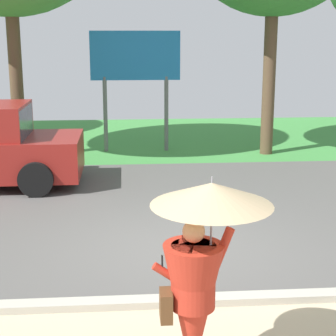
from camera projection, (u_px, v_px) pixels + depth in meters
The scene contains 3 objects.
ground_plane at pixel (166, 198), 12.07m from camera, with size 40.00×22.00×0.20m.
monk_pedestrian at pixel (198, 271), 5.43m from camera, with size 1.18×1.18×2.13m.
roadside_billboard at pixel (135, 64), 16.10m from camera, with size 2.60×0.12×3.50m.
Camera 1 is at (-0.88, -8.59, 3.44)m, focal length 59.58 mm.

